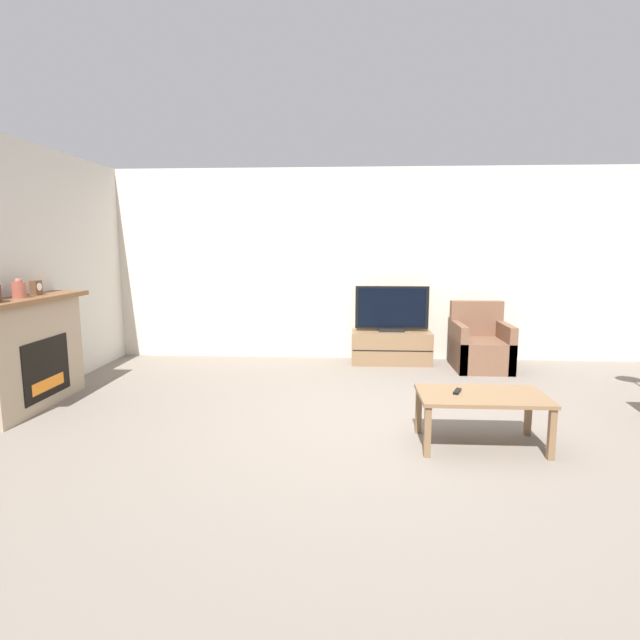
{
  "coord_description": "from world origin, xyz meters",
  "views": [
    {
      "loc": [
        -0.26,
        -4.2,
        1.63
      ],
      "look_at": [
        -0.56,
        0.97,
        0.85
      ],
      "focal_mm": 28.0,
      "sensor_mm": 36.0,
      "label": 1
    }
  ],
  "objects_px": {
    "mantel_vase_centre_left": "(19,289)",
    "remote": "(457,391)",
    "coffee_table": "(482,401)",
    "tv_stand": "(391,347)",
    "mantel_clock": "(36,288)",
    "tv": "(392,310)",
    "armchair": "(480,347)",
    "fireplace": "(30,352)"
  },
  "relations": [
    {
      "from": "coffee_table",
      "to": "mantel_clock",
      "type": "bearing_deg",
      "value": 168.29
    },
    {
      "from": "tv_stand",
      "to": "mantel_vase_centre_left",
      "type": "bearing_deg",
      "value": -149.0
    },
    {
      "from": "mantel_vase_centre_left",
      "to": "mantel_clock",
      "type": "xyz_separation_m",
      "value": [
        0.0,
        0.26,
        -0.01
      ]
    },
    {
      "from": "fireplace",
      "to": "remote",
      "type": "distance_m",
      "value": 4.13
    },
    {
      "from": "armchair",
      "to": "coffee_table",
      "type": "relative_size",
      "value": 0.86
    },
    {
      "from": "mantel_vase_centre_left",
      "to": "tv_stand",
      "type": "relative_size",
      "value": 0.18
    },
    {
      "from": "mantel_clock",
      "to": "tv_stand",
      "type": "distance_m",
      "value": 4.36
    },
    {
      "from": "fireplace",
      "to": "mantel_vase_centre_left",
      "type": "relative_size",
      "value": 7.77
    },
    {
      "from": "fireplace",
      "to": "mantel_clock",
      "type": "distance_m",
      "value": 0.65
    },
    {
      "from": "tv",
      "to": "coffee_table",
      "type": "height_order",
      "value": "tv"
    },
    {
      "from": "mantel_clock",
      "to": "fireplace",
      "type": "bearing_deg",
      "value": -96.7
    },
    {
      "from": "mantel_vase_centre_left",
      "to": "tv_stand",
      "type": "distance_m",
      "value": 4.49
    },
    {
      "from": "tv",
      "to": "armchair",
      "type": "xyz_separation_m",
      "value": [
        1.15,
        -0.25,
        -0.45
      ]
    },
    {
      "from": "mantel_clock",
      "to": "tv_stand",
      "type": "height_order",
      "value": "mantel_clock"
    },
    {
      "from": "mantel_vase_centre_left",
      "to": "fireplace",
      "type": "bearing_deg",
      "value": 98.52
    },
    {
      "from": "tv",
      "to": "coffee_table",
      "type": "distance_m",
      "value": 2.94
    },
    {
      "from": "mantel_vase_centre_left",
      "to": "armchair",
      "type": "relative_size",
      "value": 0.22
    },
    {
      "from": "tv_stand",
      "to": "remote",
      "type": "bearing_deg",
      "value": -83.97
    },
    {
      "from": "tv_stand",
      "to": "armchair",
      "type": "relative_size",
      "value": 1.24
    },
    {
      "from": "fireplace",
      "to": "mantel_clock",
      "type": "relative_size",
      "value": 9.97
    },
    {
      "from": "tv_stand",
      "to": "coffee_table",
      "type": "distance_m",
      "value": 2.92
    },
    {
      "from": "tv_stand",
      "to": "coffee_table",
      "type": "xyz_separation_m",
      "value": [
        0.49,
        -2.88,
        0.16
      ]
    },
    {
      "from": "tv",
      "to": "fireplace",
      "type": "bearing_deg",
      "value": -150.41
    },
    {
      "from": "armchair",
      "to": "remote",
      "type": "relative_size",
      "value": 5.71
    },
    {
      "from": "mantel_clock",
      "to": "tv",
      "type": "bearing_deg",
      "value": 27.96
    },
    {
      "from": "armchair",
      "to": "mantel_vase_centre_left",
      "type": "bearing_deg",
      "value": -157.75
    },
    {
      "from": "armchair",
      "to": "remote",
      "type": "height_order",
      "value": "armchair"
    },
    {
      "from": "mantel_vase_centre_left",
      "to": "remote",
      "type": "distance_m",
      "value": 4.17
    },
    {
      "from": "coffee_table",
      "to": "tv_stand",
      "type": "bearing_deg",
      "value": 99.7
    },
    {
      "from": "tv_stand",
      "to": "remote",
      "type": "xyz_separation_m",
      "value": [
        0.3,
        -2.84,
        0.22
      ]
    },
    {
      "from": "tv_stand",
      "to": "tv",
      "type": "xyz_separation_m",
      "value": [
        0.0,
        -0.0,
        0.52
      ]
    },
    {
      "from": "mantel_clock",
      "to": "remote",
      "type": "relative_size",
      "value": 0.98
    },
    {
      "from": "mantel_vase_centre_left",
      "to": "mantel_clock",
      "type": "height_order",
      "value": "mantel_vase_centre_left"
    },
    {
      "from": "tv",
      "to": "remote",
      "type": "bearing_deg",
      "value": -83.97
    },
    {
      "from": "tv",
      "to": "armchair",
      "type": "bearing_deg",
      "value": -12.02
    },
    {
      "from": "armchair",
      "to": "fireplace",
      "type": "bearing_deg",
      "value": -158.94
    },
    {
      "from": "fireplace",
      "to": "tv",
      "type": "relative_size",
      "value": 1.49
    },
    {
      "from": "armchair",
      "to": "tv",
      "type": "bearing_deg",
      "value": 167.98
    },
    {
      "from": "mantel_clock",
      "to": "armchair",
      "type": "xyz_separation_m",
      "value": [
        4.91,
        1.75,
        -0.92
      ]
    },
    {
      "from": "mantel_vase_centre_left",
      "to": "armchair",
      "type": "xyz_separation_m",
      "value": [
        4.91,
        2.01,
        -0.93
      ]
    },
    {
      "from": "tv",
      "to": "remote",
      "type": "relative_size",
      "value": 6.53
    },
    {
      "from": "armchair",
      "to": "coffee_table",
      "type": "xyz_separation_m",
      "value": [
        -0.66,
        -2.63,
        0.09
      ]
    }
  ]
}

